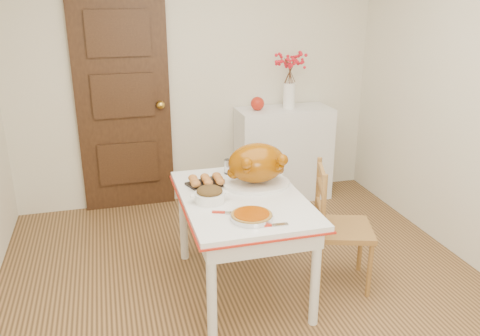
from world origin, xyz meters
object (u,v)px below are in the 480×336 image
object	(u,v)px
turkey_platter	(257,165)
sideboard	(283,154)
chair_oak	(343,226)
pumpkin_pie	(252,215)
kitchen_table	(242,243)

from	to	relation	value
turkey_platter	sideboard	bearing A→B (deg)	71.91
chair_oak	pumpkin_pie	size ratio (longest dim) A/B	3.51
kitchen_table	pumpkin_pie	distance (m)	0.53
kitchen_table	sideboard	bearing A→B (deg)	60.38
sideboard	kitchen_table	size ratio (longest dim) A/B	0.78
sideboard	pumpkin_pie	distance (m)	2.07
kitchen_table	turkey_platter	size ratio (longest dim) A/B	2.51
kitchen_table	turkey_platter	world-z (taller)	turkey_platter
chair_oak	turkey_platter	distance (m)	0.74
pumpkin_pie	chair_oak	bearing A→B (deg)	17.94
kitchen_table	pumpkin_pie	size ratio (longest dim) A/B	4.65
kitchen_table	turkey_platter	xyz separation A→B (m)	(0.15, 0.16, 0.50)
sideboard	turkey_platter	distance (m)	1.55
chair_oak	pumpkin_pie	world-z (taller)	chair_oak
kitchen_table	turkey_platter	bearing A→B (deg)	46.06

